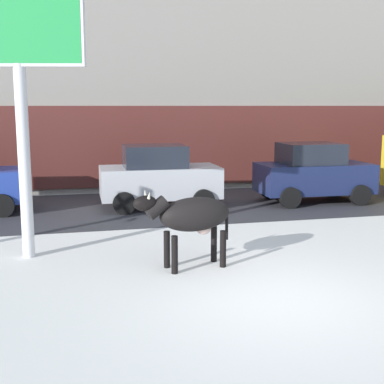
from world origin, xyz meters
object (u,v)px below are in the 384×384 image
(car_silver_hatchback, at_px, (159,177))
(car_navy_hatchback, at_px, (313,173))
(cow_black, at_px, (192,216))
(billboard, at_px, (18,35))
(pedestrian_far_left, at_px, (300,162))

(car_silver_hatchback, distance_m, car_navy_hatchback, 4.87)
(cow_black, relative_size, billboard, 0.35)
(billboard, height_order, car_navy_hatchback, billboard)
(billboard, distance_m, car_silver_hatchback, 6.64)
(car_silver_hatchback, bearing_deg, cow_black, -94.15)
(cow_black, xyz_separation_m, pedestrian_far_left, (6.53, 9.26, -0.11))
(car_navy_hatchback, height_order, pedestrian_far_left, car_navy_hatchback)
(cow_black, bearing_deg, billboard, 154.22)
(cow_black, distance_m, car_navy_hatchback, 7.80)
(cow_black, height_order, pedestrian_far_left, pedestrian_far_left)
(cow_black, bearing_deg, car_navy_hatchback, 47.20)
(cow_black, distance_m, billboard, 4.72)
(billboard, bearing_deg, car_navy_hatchback, 27.16)
(car_silver_hatchback, bearing_deg, billboard, -127.20)
(billboard, distance_m, car_navy_hatchback, 9.95)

